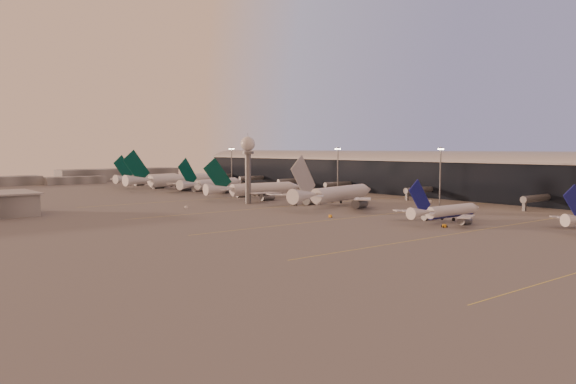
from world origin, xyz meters
TOP-DOWN VIEW (x-y plane):
  - ground at (0.00, 0.00)m, footprint 700.00×700.00m
  - taxiway_markings at (30.00, 56.00)m, footprint 180.00×185.25m
  - terminal at (107.88, 110.09)m, footprint 57.00×362.00m
  - radar_tower at (5.00, 120.00)m, footprint 6.40×6.40m
  - mast_b at (55.00, 55.00)m, footprint 3.60×0.56m
  - mast_c at (50.00, 110.00)m, footprint 3.60×0.56m
  - mast_d at (48.00, 200.00)m, footprint 3.60×0.56m
  - distant_horizon at (2.62, 325.14)m, footprint 165.00×37.50m
  - narrowbody_mid at (20.38, 26.79)m, footprint 37.77×30.19m
  - widebody_white at (27.47, 87.54)m, footprint 61.22×48.43m
  - greentail_a at (21.36, 137.49)m, footprint 55.37×44.70m
  - greentail_b at (26.16, 185.70)m, footprint 51.64×40.99m
  - greentail_c at (18.42, 219.12)m, footprint 64.73×51.81m
  - greentail_d at (20.61, 253.41)m, footprint 54.79×43.63m
  - gsv_tug_mid at (9.20, 19.50)m, footprint 3.92×3.46m
  - gsv_truck_b at (42.51, 43.36)m, footprint 6.28×2.85m
  - gsv_truck_c at (-0.53, 60.25)m, footprint 5.18×2.86m
  - gsv_catering_b at (70.96, 71.81)m, footprint 5.68×2.82m
  - gsv_tug_far at (15.65, 100.07)m, footprint 3.55×3.72m
  - gsv_truck_d at (-26.53, 118.71)m, footprint 3.28×5.62m
  - gsv_tug_hangar at (49.10, 161.01)m, footprint 3.34×2.20m

SIDE VIEW (x-z plane):
  - ground at x=0.00m, z-range 0.00..0.00m
  - taxiway_markings at x=30.00m, z-range 0.00..0.02m
  - gsv_tug_hangar at x=49.10m, z-range 0.01..0.92m
  - gsv_tug_far at x=15.65m, z-range 0.01..0.94m
  - gsv_tug_mid at x=9.20m, z-range 0.01..0.97m
  - gsv_truck_c at x=-0.53m, z-range 0.02..2.00m
  - gsv_truck_d at x=-26.53m, z-range 0.02..2.16m
  - gsv_truck_b at x=42.51m, z-range 0.02..2.47m
  - gsv_catering_b at x=70.96m, z-range 0.00..4.60m
  - narrowbody_mid at x=20.38m, z-range -4.39..10.38m
  - greentail_b at x=26.16m, z-range -6.33..13.23m
  - greentail_a at x=21.36m, z-range -6.50..13.60m
  - greentail_d at x=20.61m, z-range -6.61..13.83m
  - widebody_white at x=27.47m, z-range -7.19..14.83m
  - distant_horizon at x=2.62m, z-range -0.61..8.39m
  - greentail_c at x=18.42m, z-range -7.67..16.04m
  - terminal at x=107.88m, z-range -1.00..22.04m
  - mast_b at x=55.00m, z-range 1.24..26.24m
  - mast_c at x=50.00m, z-range 1.24..26.24m
  - mast_d at x=48.00m, z-range 1.24..26.24m
  - radar_tower at x=5.00m, z-range 5.40..36.50m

